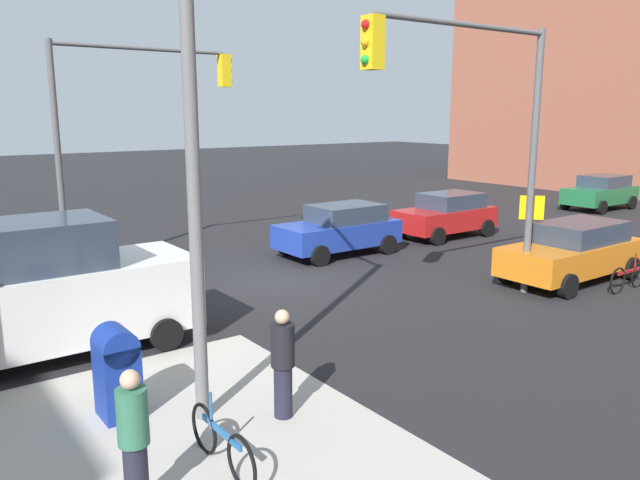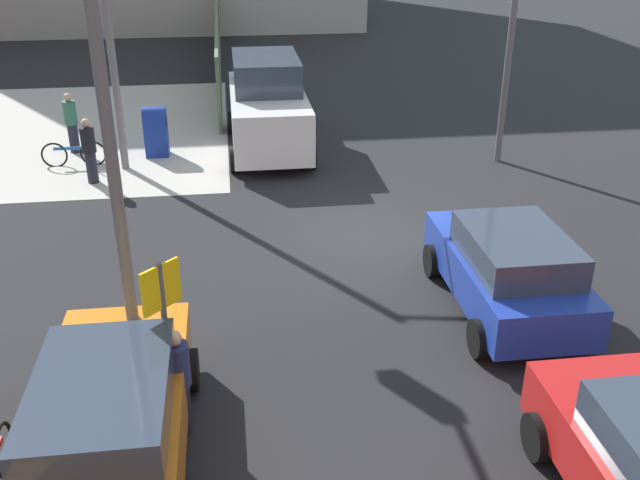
% 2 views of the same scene
% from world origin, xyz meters
% --- Properties ---
extents(ground_plane, '(120.00, 120.00, 0.00)m').
position_xyz_m(ground_plane, '(0.00, 0.00, 0.00)').
color(ground_plane, black).
extents(traffic_signal_nw_corner, '(5.66, 0.36, 6.50)m').
position_xyz_m(traffic_signal_nw_corner, '(-2.34, 4.50, 4.64)').
color(traffic_signal_nw_corner, '#59595B').
rests_on(traffic_signal_nw_corner, ground).
extents(traffic_signal_se_corner, '(5.62, 0.36, 6.50)m').
position_xyz_m(traffic_signal_se_corner, '(2.35, -4.50, 4.64)').
color(traffic_signal_se_corner, '#59595B').
rests_on(traffic_signal_se_corner, ground).
extents(street_lamp_corner, '(0.81, 2.64, 8.00)m').
position_xyz_m(street_lamp_corner, '(5.13, 5.44, 4.70)').
color(street_lamp_corner, slate).
rests_on(street_lamp_corner, ground).
extents(warning_sign_two_way, '(0.48, 0.48, 2.40)m').
position_xyz_m(warning_sign_two_way, '(-5.40, 3.94, 1.64)').
color(warning_sign_two_way, '#4C4C4C').
rests_on(warning_sign_two_way, ground).
extents(mailbox_blue, '(0.56, 0.64, 1.43)m').
position_xyz_m(mailbox_blue, '(6.20, 5.00, 0.76)').
color(mailbox_blue, navy).
rests_on(mailbox_blue, ground).
extents(fire_hydrant, '(0.26, 0.26, 0.94)m').
position_xyz_m(fire_hydrant, '(-5.00, -4.20, 0.49)').
color(fire_hydrant, red).
rests_on(fire_hydrant, ground).
extents(coupe_red, '(3.87, 2.02, 1.62)m').
position_xyz_m(coupe_red, '(-8.32, -1.73, 0.84)').
color(coupe_red, '#B21919').
rests_on(coupe_red, ground).
extents(sedan_blue, '(4.04, 2.02, 1.62)m').
position_xyz_m(sedan_blue, '(-3.31, -1.74, 0.84)').
color(sedan_blue, '#1E389E').
rests_on(sedan_blue, ground).
extents(coupe_green, '(3.85, 2.02, 1.62)m').
position_xyz_m(coupe_green, '(-19.28, -2.00, 0.84)').
color(coupe_green, '#1E6638').
rests_on(coupe_green, ground).
extents(coupe_orange, '(4.44, 2.02, 1.62)m').
position_xyz_m(coupe_orange, '(-6.46, 4.60, 0.84)').
color(coupe_orange, orange).
rests_on(coupe_orange, ground).
extents(van_white_delivery, '(5.40, 2.32, 2.62)m').
position_xyz_m(van_white_delivery, '(6.49, 1.80, 1.28)').
color(van_white_delivery, white).
rests_on(van_white_delivery, ground).
extents(pedestrian_crossing, '(0.36, 0.36, 1.61)m').
position_xyz_m(pedestrian_crossing, '(-5.80, 3.80, 0.83)').
color(pedestrian_crossing, navy).
rests_on(pedestrian_crossing, ground).
extents(pedestrian_waiting, '(0.36, 0.36, 1.70)m').
position_xyz_m(pedestrian_waiting, '(4.20, 6.50, 0.89)').
color(pedestrian_waiting, black).
rests_on(pedestrian_waiting, ground).
extents(pedestrian_walking_north, '(0.36, 0.36, 1.74)m').
position_xyz_m(pedestrian_walking_north, '(6.80, 7.40, 0.91)').
color(pedestrian_walking_north, '#2D664C').
rests_on(pedestrian_walking_north, ground).
extents(bicycle_leaning_on_fence, '(0.05, 1.75, 0.97)m').
position_xyz_m(bicycle_leaning_on_fence, '(5.60, 7.20, 0.35)').
color(bicycle_leaning_on_fence, black).
rests_on(bicycle_leaning_on_fence, ground).
extents(bicycle_at_crosswalk, '(1.75, 0.05, 0.97)m').
position_xyz_m(bicycle_at_crosswalk, '(-6.80, 6.00, 0.35)').
color(bicycle_at_crosswalk, black).
rests_on(bicycle_at_crosswalk, ground).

